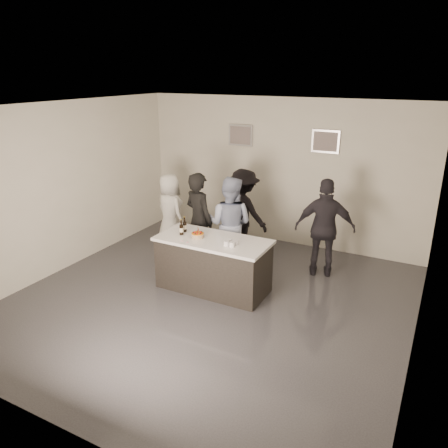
# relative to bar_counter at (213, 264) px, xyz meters

# --- Properties ---
(floor) EXTENTS (6.00, 6.00, 0.00)m
(floor) POSITION_rel_bar_counter_xyz_m (0.15, -0.40, -0.45)
(floor) COLOR #3D3D42
(floor) RESTS_ON ground
(ceiling) EXTENTS (6.00, 6.00, 0.00)m
(ceiling) POSITION_rel_bar_counter_xyz_m (0.15, -0.40, 2.55)
(ceiling) COLOR white
(wall_back) EXTENTS (6.00, 0.04, 3.00)m
(wall_back) POSITION_rel_bar_counter_xyz_m (0.15, 2.60, 1.05)
(wall_back) COLOR silver
(wall_back) RESTS_ON ground
(wall_front) EXTENTS (6.00, 0.04, 3.00)m
(wall_front) POSITION_rel_bar_counter_xyz_m (0.15, -3.40, 1.05)
(wall_front) COLOR silver
(wall_front) RESTS_ON ground
(wall_left) EXTENTS (0.04, 6.00, 3.00)m
(wall_left) POSITION_rel_bar_counter_xyz_m (-2.85, -0.40, 1.05)
(wall_left) COLOR silver
(wall_left) RESTS_ON ground
(wall_right) EXTENTS (0.04, 6.00, 3.00)m
(wall_right) POSITION_rel_bar_counter_xyz_m (3.15, -0.40, 1.05)
(wall_right) COLOR silver
(wall_right) RESTS_ON ground
(picture_left) EXTENTS (0.54, 0.04, 0.44)m
(picture_left) POSITION_rel_bar_counter_xyz_m (-0.75, 2.57, 1.75)
(picture_left) COLOR #B2B2B7
(picture_left) RESTS_ON wall_back
(picture_right) EXTENTS (0.54, 0.04, 0.44)m
(picture_right) POSITION_rel_bar_counter_xyz_m (1.05, 2.57, 1.75)
(picture_right) COLOR #B2B2B7
(picture_right) RESTS_ON wall_back
(bar_counter) EXTENTS (1.86, 0.86, 0.90)m
(bar_counter) POSITION_rel_bar_counter_xyz_m (0.00, 0.00, 0.00)
(bar_counter) COLOR white
(bar_counter) RESTS_ON ground
(cake) EXTENTS (0.20, 0.20, 0.07)m
(cake) POSITION_rel_bar_counter_xyz_m (-0.25, -0.06, 0.49)
(cake) COLOR orange
(cake) RESTS_ON bar_counter
(beer_bottle_a) EXTENTS (0.07, 0.07, 0.26)m
(beer_bottle_a) POSITION_rel_bar_counter_xyz_m (-0.59, 0.08, 0.58)
(beer_bottle_a) COLOR black
(beer_bottle_a) RESTS_ON bar_counter
(beer_bottle_b) EXTENTS (0.07, 0.07, 0.26)m
(beer_bottle_b) POSITION_rel_bar_counter_xyz_m (-0.56, -0.07, 0.58)
(beer_bottle_b) COLOR black
(beer_bottle_b) RESTS_ON bar_counter
(tumbler_cluster) EXTENTS (0.19, 0.19, 0.08)m
(tumbler_cluster) POSITION_rel_bar_counter_xyz_m (0.38, -0.10, 0.49)
(tumbler_cluster) COLOR orange
(tumbler_cluster) RESTS_ON bar_counter
(candles) EXTENTS (0.24, 0.08, 0.01)m
(candles) POSITION_rel_bar_counter_xyz_m (-0.28, -0.31, 0.45)
(candles) COLOR pink
(candles) RESTS_ON bar_counter
(person_main_black) EXTENTS (0.76, 0.63, 1.78)m
(person_main_black) POSITION_rel_bar_counter_xyz_m (-0.69, 0.72, 0.44)
(person_main_black) COLOR black
(person_main_black) RESTS_ON ground
(person_main_blue) EXTENTS (0.91, 0.74, 1.74)m
(person_main_blue) POSITION_rel_bar_counter_xyz_m (-0.12, 0.85, 0.42)
(person_main_blue) COLOR #99A7C8
(person_main_blue) RESTS_ON ground
(person_guest_left) EXTENTS (0.89, 0.75, 1.55)m
(person_guest_left) POSITION_rel_bar_counter_xyz_m (-1.67, 1.21, 0.33)
(person_guest_left) COLOR silver
(person_guest_left) RESTS_ON ground
(person_guest_right) EXTENTS (1.11, 0.70, 1.77)m
(person_guest_right) POSITION_rel_bar_counter_xyz_m (1.46, 1.40, 0.43)
(person_guest_right) COLOR #29272E
(person_guest_right) RESTS_ON ground
(person_guest_back) EXTENTS (1.22, 0.89, 1.70)m
(person_guest_back) POSITION_rel_bar_counter_xyz_m (-0.26, 1.69, 0.40)
(person_guest_back) COLOR black
(person_guest_back) RESTS_ON ground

